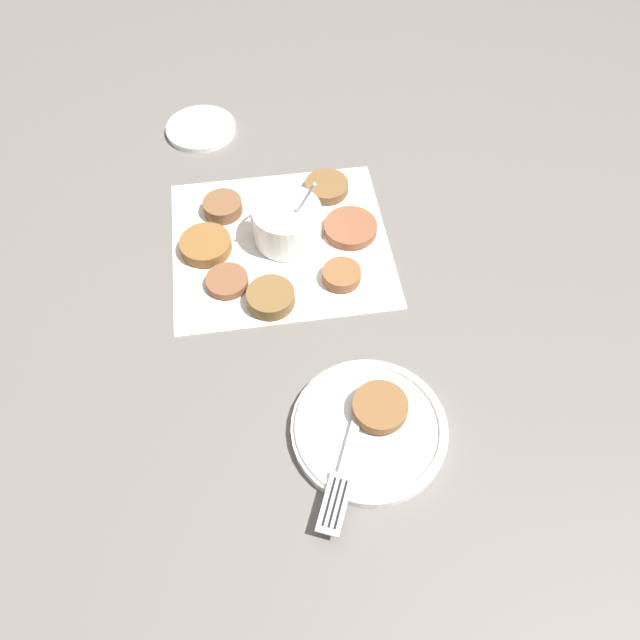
{
  "coord_description": "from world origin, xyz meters",
  "views": [
    {
      "loc": [
        0.12,
        0.65,
        0.75
      ],
      "look_at": [
        -0.01,
        0.16,
        0.02
      ],
      "focal_mm": 35.0,
      "sensor_mm": 36.0,
      "label": 1
    }
  ],
  "objects_px": {
    "sauce_bowl": "(286,225)",
    "serving_plate": "(369,428)",
    "fritter_on_plate": "(380,407)",
    "extra_saucer": "(201,129)",
    "fork": "(343,473)"
  },
  "relations": [
    {
      "from": "serving_plate",
      "to": "extra_saucer",
      "type": "bearing_deg",
      "value": -79.24
    },
    {
      "from": "extra_saucer",
      "to": "fritter_on_plate",
      "type": "bearing_deg",
      "value": 102.62
    },
    {
      "from": "sauce_bowl",
      "to": "extra_saucer",
      "type": "distance_m",
      "value": 0.32
    },
    {
      "from": "sauce_bowl",
      "to": "fritter_on_plate",
      "type": "height_order",
      "value": "sauce_bowl"
    },
    {
      "from": "extra_saucer",
      "to": "fork",
      "type": "bearing_deg",
      "value": 96.0
    },
    {
      "from": "serving_plate",
      "to": "fritter_on_plate",
      "type": "distance_m",
      "value": 0.03
    },
    {
      "from": "sauce_bowl",
      "to": "fritter_on_plate",
      "type": "bearing_deg",
      "value": 98.2
    },
    {
      "from": "sauce_bowl",
      "to": "fork",
      "type": "xyz_separation_m",
      "value": [
        0.02,
        0.41,
        -0.01
      ]
    },
    {
      "from": "serving_plate",
      "to": "fork",
      "type": "xyz_separation_m",
      "value": [
        0.05,
        0.05,
        0.01
      ]
    },
    {
      "from": "fork",
      "to": "serving_plate",
      "type": "bearing_deg",
      "value": -133.0
    },
    {
      "from": "serving_plate",
      "to": "fork",
      "type": "distance_m",
      "value": 0.08
    },
    {
      "from": "sauce_bowl",
      "to": "extra_saucer",
      "type": "height_order",
      "value": "sauce_bowl"
    },
    {
      "from": "sauce_bowl",
      "to": "serving_plate",
      "type": "bearing_deg",
      "value": 94.88
    },
    {
      "from": "fritter_on_plate",
      "to": "extra_saucer",
      "type": "xyz_separation_m",
      "value": [
        0.14,
        -0.64,
        -0.02
      ]
    },
    {
      "from": "serving_plate",
      "to": "extra_saucer",
      "type": "distance_m",
      "value": 0.67
    }
  ]
}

